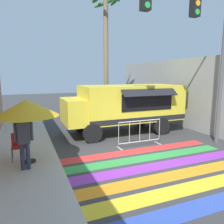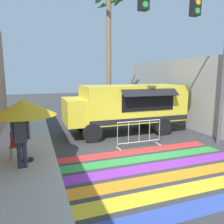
{
  "view_description": "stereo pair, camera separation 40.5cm",
  "coord_description": "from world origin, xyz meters",
  "px_view_note": "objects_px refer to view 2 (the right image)",
  "views": [
    {
      "loc": [
        -3.95,
        -6.47,
        2.95
      ],
      "look_at": [
        -0.38,
        2.32,
        1.34
      ],
      "focal_mm": 35.0,
      "sensor_mm": 36.0,
      "label": 1
    },
    {
      "loc": [
        -3.57,
        -6.61,
        2.95
      ],
      "look_at": [
        -0.38,
        2.32,
        1.34
      ],
      "focal_mm": 35.0,
      "sensor_mm": 36.0,
      "label": 2
    }
  ],
  "objects_px": {
    "food_truck": "(124,104)",
    "patio_umbrella": "(24,108)",
    "vendor_person": "(21,137)",
    "traffic_signal_pole": "(196,29)",
    "folding_chair": "(18,142)",
    "barricade_front": "(139,134)",
    "palm_tree": "(109,29)"
  },
  "relations": [
    {
      "from": "food_truck",
      "to": "patio_umbrella",
      "type": "distance_m",
      "value": 5.35
    },
    {
      "from": "vendor_person",
      "to": "traffic_signal_pole",
      "type": "bearing_deg",
      "value": -10.41
    },
    {
      "from": "food_truck",
      "to": "folding_chair",
      "type": "height_order",
      "value": "food_truck"
    },
    {
      "from": "food_truck",
      "to": "barricade_front",
      "type": "relative_size",
      "value": 3.06
    },
    {
      "from": "palm_tree",
      "to": "food_truck",
      "type": "bearing_deg",
      "value": -93.12
    },
    {
      "from": "barricade_front",
      "to": "vendor_person",
      "type": "bearing_deg",
      "value": -166.8
    },
    {
      "from": "traffic_signal_pole",
      "to": "patio_umbrella",
      "type": "relative_size",
      "value": 3.15
    },
    {
      "from": "food_truck",
      "to": "folding_chair",
      "type": "distance_m",
      "value": 5.43
    },
    {
      "from": "food_truck",
      "to": "traffic_signal_pole",
      "type": "bearing_deg",
      "value": -63.05
    },
    {
      "from": "barricade_front",
      "to": "palm_tree",
      "type": "distance_m",
      "value": 7.17
    },
    {
      "from": "traffic_signal_pole",
      "to": "patio_umbrella",
      "type": "bearing_deg",
      "value": 176.59
    },
    {
      "from": "food_truck",
      "to": "traffic_signal_pole",
      "type": "distance_m",
      "value": 4.71
    },
    {
      "from": "barricade_front",
      "to": "patio_umbrella",
      "type": "bearing_deg",
      "value": -173.3
    },
    {
      "from": "palm_tree",
      "to": "traffic_signal_pole",
      "type": "bearing_deg",
      "value": -76.37
    },
    {
      "from": "food_truck",
      "to": "vendor_person",
      "type": "height_order",
      "value": "food_truck"
    },
    {
      "from": "patio_umbrella",
      "to": "palm_tree",
      "type": "relative_size",
      "value": 0.26
    },
    {
      "from": "palm_tree",
      "to": "barricade_front",
      "type": "bearing_deg",
      "value": -94.46
    },
    {
      "from": "food_truck",
      "to": "patio_umbrella",
      "type": "bearing_deg",
      "value": -149.05
    },
    {
      "from": "traffic_signal_pole",
      "to": "palm_tree",
      "type": "relative_size",
      "value": 0.81
    },
    {
      "from": "food_truck",
      "to": "vendor_person",
      "type": "distance_m",
      "value": 5.74
    },
    {
      "from": "food_truck",
      "to": "barricade_front",
      "type": "bearing_deg",
      "value": -96.12
    },
    {
      "from": "food_truck",
      "to": "barricade_front",
      "type": "distance_m",
      "value": 2.43
    },
    {
      "from": "traffic_signal_pole",
      "to": "palm_tree",
      "type": "distance_m",
      "value": 6.14
    },
    {
      "from": "barricade_front",
      "to": "food_truck",
      "type": "bearing_deg",
      "value": 83.88
    },
    {
      "from": "patio_umbrella",
      "to": "folding_chair",
      "type": "relative_size",
      "value": 2.35
    },
    {
      "from": "food_truck",
      "to": "barricade_front",
      "type": "height_order",
      "value": "food_truck"
    },
    {
      "from": "patio_umbrella",
      "to": "folding_chair",
      "type": "height_order",
      "value": "patio_umbrella"
    },
    {
      "from": "traffic_signal_pole",
      "to": "barricade_front",
      "type": "bearing_deg",
      "value": 154.29
    },
    {
      "from": "traffic_signal_pole",
      "to": "folding_chair",
      "type": "height_order",
      "value": "traffic_signal_pole"
    },
    {
      "from": "vendor_person",
      "to": "barricade_front",
      "type": "bearing_deg",
      "value": 1.24
    },
    {
      "from": "folding_chair",
      "to": "palm_tree",
      "type": "relative_size",
      "value": 0.11
    },
    {
      "from": "traffic_signal_pole",
      "to": "palm_tree",
      "type": "bearing_deg",
      "value": 103.63
    }
  ]
}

